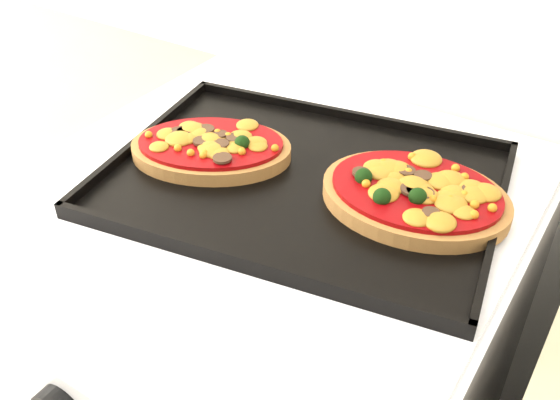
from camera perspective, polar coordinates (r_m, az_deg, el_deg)
The scene contains 4 objects.
control_panel at distance 0.63m, azimuth -17.84°, elevation -17.00°, with size 0.60×0.02×0.09m, color silver.
baking_tray at distance 0.75m, azimuth 2.09°, elevation 2.02°, with size 0.46×0.34×0.02m, color black.
pizza_left at distance 0.79m, azimuth -6.34°, elevation 4.89°, with size 0.20×0.14×0.03m, color #A76F39, non-canonical shape.
pizza_right at distance 0.71m, azimuth 12.26°, elevation 0.60°, with size 0.21×0.16×0.03m, color #A76F39, non-canonical shape.
Camera 1 is at (0.31, 1.19, 1.34)m, focal length 40.00 mm.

